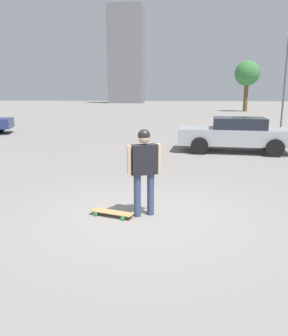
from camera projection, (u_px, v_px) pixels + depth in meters
ground_plane at (144, 215)px, 6.18m from camera, size 220.00×220.00×0.00m
person at (144, 164)px, 5.96m from camera, size 0.39×0.59×1.63m
skateboard at (112, 213)px, 6.12m from camera, size 0.45×0.86×0.09m
car_parked_near at (236, 134)px, 12.89m from camera, size 2.23×4.50×1.35m
building_block_distant at (127, 56)px, 85.61m from camera, size 8.30×8.69×24.06m
tree_distant at (247, 74)px, 42.97m from camera, size 3.26×3.26×6.59m
lamp_post at (286, 73)px, 21.11m from camera, size 0.28×0.28×6.14m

